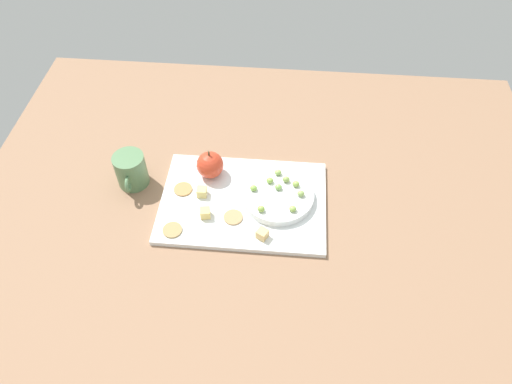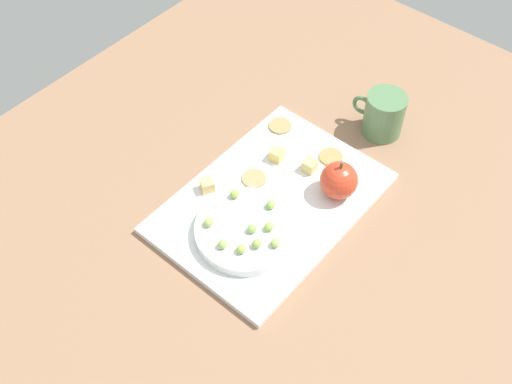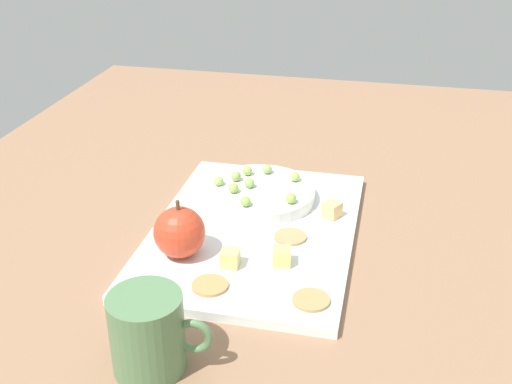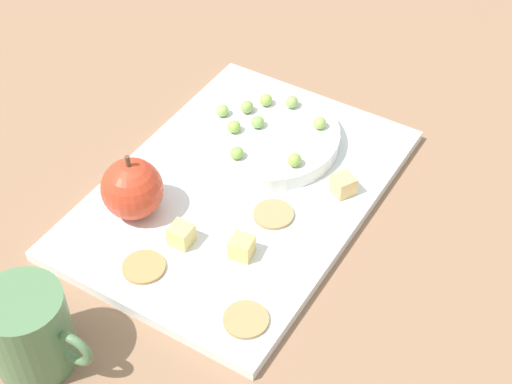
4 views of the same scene
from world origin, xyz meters
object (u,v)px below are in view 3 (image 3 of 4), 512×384
Objects in this scene: grape_3 at (295,177)px; apple_whole at (179,232)px; serving_dish at (258,194)px; grape_1 at (249,183)px; cheese_cube_0 at (332,210)px; grape_2 at (247,171)px; platter at (256,231)px; cracker_1 at (290,237)px; cheese_cube_1 at (230,258)px; cup at (149,333)px; cracker_0 at (311,300)px; cheese_cube_2 at (282,256)px; grape_5 at (219,181)px; grape_8 at (236,176)px; grape_4 at (246,202)px; cracker_2 at (210,285)px; grape_0 at (234,188)px; grape_6 at (292,197)px; grape_7 at (267,169)px.

apple_whole is at bearing -28.84° from grape_3.
grape_1 is at bearing -89.08° from serving_dish.
grape_2 is (-6.75, -13.73, 1.48)cm from cheese_cube_0.
platter is 8.89× the size of cracker_1.
cheese_cube_1 is 0.21× the size of cup.
cheese_cube_0 is 19.96cm from cracker_0.
cheese_cube_2 is 20.06cm from grape_5.
platter is 23.33× the size of grape_8.
grape_2 is (-3.99, -2.56, 1.64)cm from serving_dish.
grape_1 is 4.20cm from grape_2.
grape_4 is at bearing 8.05° from grape_1.
apple_whole is at bearing -98.93° from cheese_cube_1.
cracker_0 is 28.24cm from grape_5.
cracker_2 is at bearing -8.60° from platter.
cheese_cube_1 is (17.76, 0.47, 0.16)cm from serving_dish.
cup reaches higher than grape_1.
cheese_cube_2 is at bearing 30.29° from grape_8.
cracker_1 is at bearing 51.91° from grape_0.
grape_6 is at bearing 113.78° from grape_4.
cracker_2 is 22.67cm from grape_1.
grape_5 is at bearing -46.43° from grape_8.
grape_1 is (-15.99, -7.86, 1.46)cm from cheese_cube_2.
grape_4 is 29.59cm from cup.
platter is 13.65cm from grape_7.
cracker_1 is 2.63× the size of grape_2.
cheese_cube_2 is 12.55cm from grape_4.
cracker_1 is at bearing 7.31° from grape_3.
cheese_cube_2 is 21.58cm from cup.
grape_2 is at bearing 142.50° from grape_5.
grape_4 is at bearing -119.57° from cracker_1.
grape_5 is (-9.36, -12.43, 2.36)cm from cracker_1.
cracker_1 is at bearing 159.18° from cup.
grape_3 and grape_8 have the same top height.
grape_0 and grape_7 have the same top height.
cracker_2 is 2.63× the size of grape_8.
grape_5 reaches higher than cheese_cube_1.
platter is at bearing 170.33° from cup.
cheese_cube_2 is 22.20cm from grape_7.
grape_7 is at bearing -179.45° from cheese_cube_1.
grape_0 is at bearing -54.71° from grape_3.
platter is at bearing 28.52° from grape_8.
cheese_cube_2 reaches higher than cracker_1.
grape_7 is (-5.57, 6.14, 0.02)cm from grape_5.
grape_8 is at bearing 172.17° from apple_whole.
apple_whole reaches higher than grape_1.
grape_7 reaches higher than platter.
cup reaches higher than grape_4.
grape_4 is at bearing -29.97° from grape_3.
cracker_2 is at bearing 6.74° from grape_0.
grape_2 is at bearing -93.61° from grape_3.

